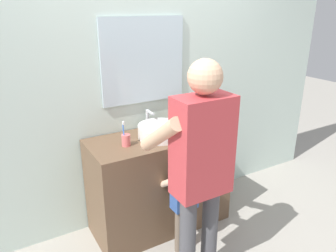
# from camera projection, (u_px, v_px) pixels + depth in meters

# --- Properties ---
(ground_plane) EXTENTS (14.00, 14.00, 0.00)m
(ground_plane) POSITION_uv_depth(u_px,v_px,m) (177.00, 241.00, 2.87)
(ground_plane) COLOR #9E998E
(back_wall) EXTENTS (4.40, 0.10, 2.70)m
(back_wall) POSITION_uv_depth(u_px,v_px,m) (141.00, 76.00, 2.90)
(back_wall) COLOR silver
(back_wall) RESTS_ON ground
(vanity_cabinet) EXTENTS (1.23, 0.54, 0.89)m
(vanity_cabinet) POSITION_uv_depth(u_px,v_px,m) (160.00, 182.00, 2.95)
(vanity_cabinet) COLOR brown
(vanity_cabinet) RESTS_ON ground
(sink_basin) EXTENTS (0.38, 0.38, 0.11)m
(sink_basin) POSITION_uv_depth(u_px,v_px,m) (160.00, 131.00, 2.76)
(sink_basin) COLOR silver
(sink_basin) RESTS_ON vanity_cabinet
(faucet) EXTENTS (0.18, 0.14, 0.18)m
(faucet) POSITION_uv_depth(u_px,v_px,m) (148.00, 120.00, 2.94)
(faucet) COLOR #B7BABF
(faucet) RESTS_ON vanity_cabinet
(toothbrush_cup) EXTENTS (0.07, 0.07, 0.21)m
(toothbrush_cup) POSITION_uv_depth(u_px,v_px,m) (126.00, 140.00, 2.60)
(toothbrush_cup) COLOR #D86666
(toothbrush_cup) RESTS_ON vanity_cabinet
(soap_bottle) EXTENTS (0.06, 0.06, 0.17)m
(soap_bottle) POSITION_uv_depth(u_px,v_px,m) (191.00, 121.00, 2.97)
(soap_bottle) COLOR gold
(soap_bottle) RESTS_ON vanity_cabinet
(child_toddler) EXTENTS (0.28, 0.28, 0.89)m
(child_toddler) POSITION_uv_depth(u_px,v_px,m) (184.00, 194.00, 2.60)
(child_toddler) COLOR #6B5B4C
(child_toddler) RESTS_ON ground
(adult_parent) EXTENTS (0.51, 0.54, 1.66)m
(adult_parent) POSITION_uv_depth(u_px,v_px,m) (200.00, 160.00, 2.13)
(adult_parent) COLOR #47474C
(adult_parent) RESTS_ON ground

